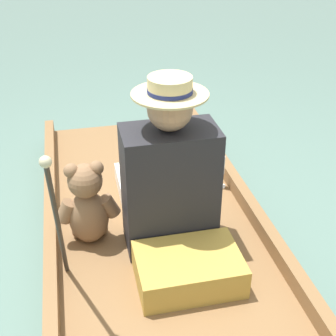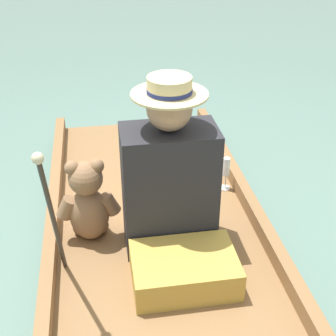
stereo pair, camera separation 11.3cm
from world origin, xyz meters
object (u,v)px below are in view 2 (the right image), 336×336
at_px(teddy_bear, 88,202).
at_px(wine_glass, 226,170).
at_px(seated_person, 166,180).
at_px(walking_cane, 51,210).

xyz_separation_m(teddy_bear, wine_glass, (0.81, 0.34, -0.09)).
distance_m(seated_person, wine_glass, 0.57).
bearing_deg(walking_cane, teddy_bear, 71.59).
relative_size(seated_person, teddy_bear, 1.90).
distance_m(wine_glass, walking_cane, 1.23).
height_order(wine_glass, walking_cane, walking_cane).
bearing_deg(teddy_bear, wine_glass, 22.67).
height_order(teddy_bear, walking_cane, walking_cane).
xyz_separation_m(seated_person, walking_cane, (-0.52, -0.38, 0.15)).
height_order(seated_person, wine_glass, seated_person).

